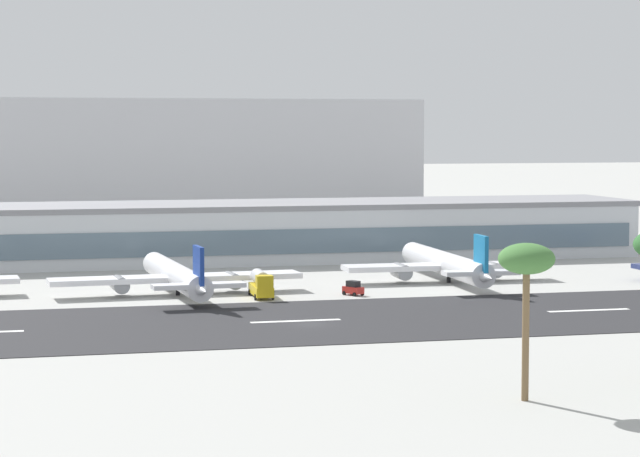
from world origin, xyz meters
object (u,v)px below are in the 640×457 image
terminal_building (273,231)px  airliner_navy_tail_gate_1 (178,277)px  airliner_blue_tail_gate_2 (448,265)px  service_fuel_truck_1 (261,284)px  distant_hotel_block (143,161)px  palm_tree_1 (527,263)px  service_baggage_tug_0 (353,288)px

terminal_building → airliner_navy_tail_gate_1: size_ratio=3.38×
airliner_blue_tail_gate_2 → service_fuel_truck_1: bearing=110.0°
distant_hotel_block → airliner_blue_tail_gate_2: bearing=-77.4°
terminal_building → service_fuel_truck_1: bearing=-103.5°
terminal_building → distant_hotel_block: size_ratio=0.98×
service_fuel_truck_1 → palm_tree_1: 79.19m
service_baggage_tug_0 → service_fuel_truck_1: (-13.96, 0.84, 0.98)m
airliner_blue_tail_gate_2 → terminal_building: bearing=26.4°
airliner_navy_tail_gate_1 → service_baggage_tug_0: airliner_navy_tail_gate_1 is taller
terminal_building → airliner_blue_tail_gate_2: terminal_building is taller
distant_hotel_block → service_fuel_truck_1: distant_hotel_block is taller
airliner_blue_tail_gate_2 → service_baggage_tug_0: airliner_blue_tail_gate_2 is taller
palm_tree_1 → airliner_navy_tail_gate_1: bearing=104.1°
distant_hotel_block → palm_tree_1: size_ratio=9.85×
distant_hotel_block → service_baggage_tug_0: bearing=-85.0°
service_baggage_tug_0 → palm_tree_1: size_ratio=0.24×
terminal_building → service_baggage_tug_0: 55.61m
airliner_navy_tail_gate_1 → service_fuel_truck_1: airliner_navy_tail_gate_1 is taller
service_baggage_tug_0 → airliner_blue_tail_gate_2: bearing=-87.5°
service_baggage_tug_0 → service_fuel_truck_1: bearing=57.2°
service_baggage_tug_0 → airliner_navy_tail_gate_1: bearing=46.4°
distant_hotel_block → service_baggage_tug_0: (14.05, -161.19, -15.25)m
distant_hotel_block → airliner_navy_tail_gate_1: size_ratio=3.44×
airliner_blue_tail_gate_2 → palm_tree_1: bearing=166.4°
terminal_building → airliner_blue_tail_gate_2: (20.19, -43.39, -2.61)m
distant_hotel_block → airliner_navy_tail_gate_1: (-11.61, -154.68, -13.51)m
airliner_navy_tail_gate_1 → palm_tree_1: 86.75m
airliner_navy_tail_gate_1 → service_fuel_truck_1: (11.70, -5.67, -0.76)m
airliner_blue_tail_gate_2 → service_baggage_tug_0: size_ratio=12.10×
distant_hotel_block → airliner_navy_tail_gate_1: 155.71m
terminal_building → airliner_navy_tail_gate_1: terminal_building is taller
terminal_building → distant_hotel_block: bearing=97.1°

